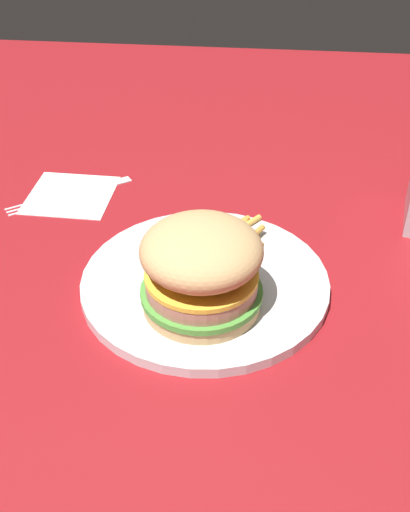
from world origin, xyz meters
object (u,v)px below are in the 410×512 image
napkin (71,195)px  sandwich (201,267)px  fries_pile (226,238)px  plate (205,283)px  fork (69,193)px

napkin → sandwich: bearing=-137.3°
sandwich → fries_pile: (0.11, -0.02, -0.04)m
sandwich → napkin: sandwich is taller
plate → sandwich: (-0.04, -0.00, 0.05)m
sandwich → plate: bearing=1.3°
napkin → fork: (-0.00, 0.00, 0.00)m
sandwich → fries_pile: 0.12m
fries_pile → napkin: bearing=64.8°
plate → fork: size_ratio=1.79×
plate → sandwich: bearing=-178.7°
sandwich → napkin: 0.30m
sandwich → fork: 0.30m
plate → napkin: size_ratio=2.43×
sandwich → fork: size_ratio=0.83×
plate → sandwich: size_ratio=2.16×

